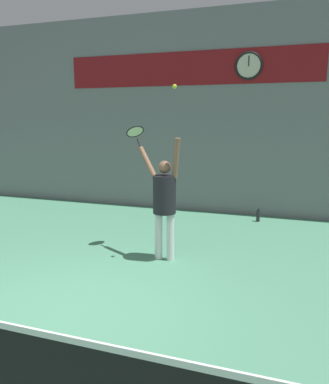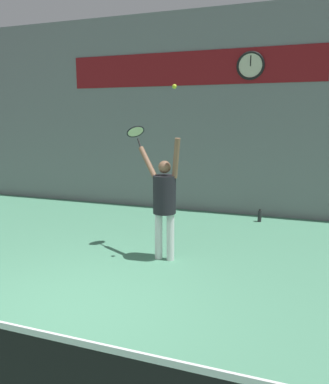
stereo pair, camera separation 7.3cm
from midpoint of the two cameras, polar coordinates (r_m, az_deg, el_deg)
ground_plane at (r=5.06m, az=-15.18°, el=-17.55°), size 18.00×18.00×0.00m
back_wall at (r=9.78m, az=3.99°, el=11.74°), size 18.00×0.10×5.00m
sponsor_banner at (r=9.80m, az=3.98°, el=18.28°), size 6.45×0.02×0.81m
scoreboard_clock at (r=9.49m, az=13.20°, el=18.26°), size 0.66×0.06×0.66m
tennis_player at (r=6.28m, az=0.30°, el=-0.99°), size 0.90×0.55×2.09m
tennis_racket at (r=6.81m, az=-4.09°, el=9.03°), size 0.42×0.43×0.40m
tennis_ball at (r=6.04m, az=1.88°, el=15.78°), size 0.07×0.07×0.07m
water_bottle at (r=9.11m, az=14.52°, el=-3.56°), size 0.09×0.09×0.31m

